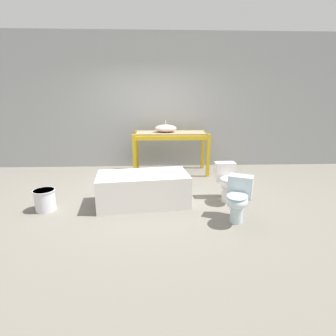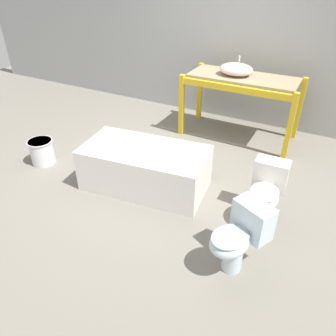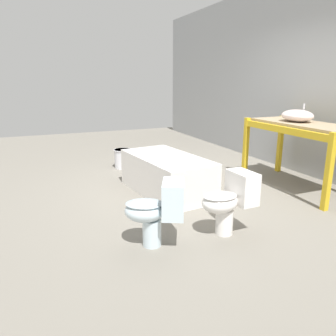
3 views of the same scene
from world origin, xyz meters
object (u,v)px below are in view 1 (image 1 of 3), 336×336
(bathtub_main, at_px, (143,187))
(toilet_far, at_px, (238,197))
(toilet_near, at_px, (227,180))
(bucket_white, at_px, (45,200))
(sink_basin, at_px, (166,128))

(bathtub_main, xyz_separation_m, toilet_far, (1.37, -0.69, 0.07))
(toilet_near, bearing_deg, toilet_far, -94.88)
(toilet_far, xyz_separation_m, bucket_white, (-2.90, 0.49, -0.19))
(bathtub_main, relative_size, toilet_far, 2.43)
(bathtub_main, xyz_separation_m, bucket_white, (-1.52, -0.20, -0.12))
(toilet_near, xyz_separation_m, toilet_far, (-0.04, -0.77, 0.00))
(toilet_near, bearing_deg, bucket_white, -176.35)
(sink_basin, relative_size, toilet_far, 0.76)
(sink_basin, distance_m, toilet_far, 2.78)
(toilet_near, height_order, toilet_far, same)
(sink_basin, height_order, bucket_white, sink_basin)
(toilet_near, bearing_deg, sink_basin, 117.27)
(toilet_far, height_order, bucket_white, toilet_far)
(sink_basin, distance_m, bucket_white, 2.96)
(bucket_white, bearing_deg, toilet_far, -9.57)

